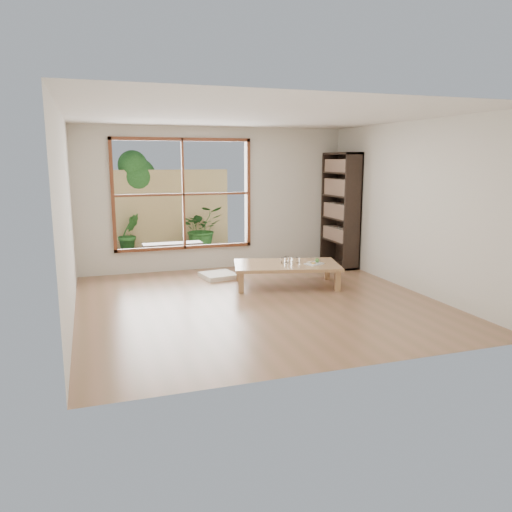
{
  "coord_description": "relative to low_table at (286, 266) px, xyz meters",
  "views": [
    {
      "loc": [
        -2.23,
        -6.57,
        2.02
      ],
      "look_at": [
        0.18,
        0.61,
        0.55
      ],
      "focal_mm": 35.0,
      "sensor_mm": 36.0,
      "label": 1
    }
  ],
  "objects": [
    {
      "name": "food_tray",
      "position": [
        0.41,
        -0.18,
        0.06
      ],
      "size": [
        0.34,
        0.3,
        0.09
      ],
      "rotation": [
        0.0,
        0.0,
        0.42
      ],
      "color": "white",
      "rests_on": "low_table"
    },
    {
      "name": "shrub_left",
      "position": [
        -2.19,
        3.54,
        0.14
      ],
      "size": [
        0.58,
        0.53,
        0.87
      ],
      "primitive_type": "imported",
      "rotation": [
        0.0,
        0.0,
        0.36
      ],
      "color": "#255A21",
      "rests_on": "deck"
    },
    {
      "name": "shrub_right",
      "position": [
        -0.62,
        3.47,
        0.2
      ],
      "size": [
        0.95,
        0.83,
        0.99
      ],
      "primitive_type": "imported",
      "rotation": [
        0.0,
        0.0,
        0.07
      ],
      "color": "#255A21",
      "rests_on": "deck"
    },
    {
      "name": "glass_mid",
      "position": [
        0.2,
        0.02,
        0.09
      ],
      "size": [
        0.06,
        0.06,
        0.09
      ],
      "primitive_type": "cylinder",
      "color": "silver",
      "rests_on": "low_table"
    },
    {
      "name": "ground",
      "position": [
        -0.74,
        -0.75,
        -0.32
      ],
      "size": [
        5.0,
        5.0,
        0.0
      ],
      "primitive_type": "plane",
      "color": "#96684B",
      "rests_on": "ground"
    },
    {
      "name": "deck",
      "position": [
        -1.34,
        2.81,
        -0.32
      ],
      "size": [
        2.8,
        2.0,
        0.05
      ],
      "primitive_type": "cube",
      "color": "#332D25",
      "rests_on": "ground"
    },
    {
      "name": "floor_cushion",
      "position": [
        -0.91,
        0.88,
        -0.28
      ],
      "size": [
        0.64,
        0.64,
        0.08
      ],
      "primitive_type": "cube",
      "rotation": [
        0.0,
        0.0,
        0.18
      ],
      "color": "white",
      "rests_on": "ground"
    },
    {
      "name": "glass_short",
      "position": [
        0.05,
        0.11,
        0.09
      ],
      "size": [
        0.08,
        0.08,
        0.1
      ],
      "primitive_type": "cylinder",
      "color": "silver",
      "rests_on": "low_table"
    },
    {
      "name": "bookshelf",
      "position": [
        1.57,
        1.15,
        0.75
      ],
      "size": [
        0.34,
        0.97,
        2.15
      ],
      "primitive_type": "cube",
      "color": "black",
      "rests_on": "ground"
    },
    {
      "name": "glass_tall",
      "position": [
        0.02,
        -0.1,
        0.1
      ],
      "size": [
        0.07,
        0.07,
        0.12
      ],
      "primitive_type": "cylinder",
      "color": "silver",
      "rests_on": "low_table"
    },
    {
      "name": "low_table",
      "position": [
        0.0,
        0.0,
        0.0
      ],
      "size": [
        1.85,
        1.33,
        0.37
      ],
      "rotation": [
        0.0,
        0.0,
        -0.25
      ],
      "color": "#AA8652",
      "rests_on": "ground"
    },
    {
      "name": "garden_tree",
      "position": [
        -2.02,
        4.12,
        1.3
      ],
      "size": [
        1.04,
        0.85,
        2.22
      ],
      "color": "#4C3D2D",
      "rests_on": "ground"
    },
    {
      "name": "bamboo_fence",
      "position": [
        -1.34,
        3.81,
        0.58
      ],
      "size": [
        2.8,
        0.06,
        1.8
      ],
      "primitive_type": "cube",
      "color": "tan",
      "rests_on": "ground"
    },
    {
      "name": "garden_bench",
      "position": [
        -1.44,
        2.46,
        0.01
      ],
      "size": [
        1.17,
        0.35,
        0.37
      ],
      "rotation": [
        0.0,
        0.0,
        0.01
      ],
      "color": "black",
      "rests_on": "deck"
    },
    {
      "name": "glass_small",
      "position": [
        -0.03,
        0.07,
        0.09
      ],
      "size": [
        0.07,
        0.07,
        0.08
      ],
      "primitive_type": "cylinder",
      "color": "silver",
      "rests_on": "low_table"
    }
  ]
}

